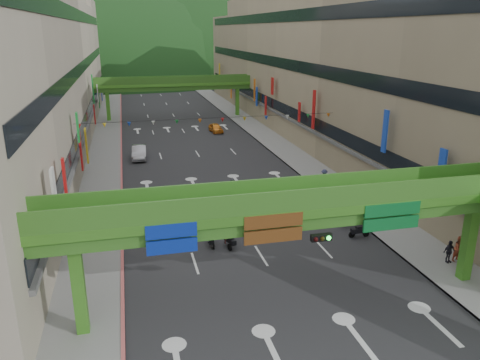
{
  "coord_description": "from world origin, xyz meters",
  "views": [
    {
      "loc": [
        -8.14,
        -15.27,
        14.53
      ],
      "look_at": [
        0.0,
        18.0,
        3.5
      ],
      "focal_mm": 35.0,
      "sensor_mm": 36.0,
      "label": 1
    }
  ],
  "objects_px": {
    "overpass_near": "(316,220)",
    "car_yellow": "(216,128)",
    "scooter_rider_mid": "(230,233)",
    "car_silver": "(139,152)",
    "scooter_rider_near": "(211,233)",
    "pedestrian_red": "(459,251)"
  },
  "relations": [
    {
      "from": "overpass_near",
      "to": "car_yellow",
      "type": "xyz_separation_m",
      "value": [
        3.66,
        46.55,
        -4.56
      ]
    },
    {
      "from": "scooter_rider_mid",
      "to": "car_silver",
      "type": "distance_m",
      "value": 26.15
    },
    {
      "from": "scooter_rider_mid",
      "to": "scooter_rider_near",
      "type": "bearing_deg",
      "value": 156.1
    },
    {
      "from": "pedestrian_red",
      "to": "scooter_rider_near",
      "type": "bearing_deg",
      "value": 145.71
    },
    {
      "from": "scooter_rider_near",
      "to": "car_yellow",
      "type": "distance_m",
      "value": 38.35
    },
    {
      "from": "overpass_near",
      "to": "pedestrian_red",
      "type": "height_order",
      "value": "overpass_near"
    },
    {
      "from": "overpass_near",
      "to": "pedestrian_red",
      "type": "xyz_separation_m",
      "value": [
        11.27,
        2.62,
        -4.35
      ]
    },
    {
      "from": "overpass_near",
      "to": "scooter_rider_near",
      "type": "bearing_deg",
      "value": 113.63
    },
    {
      "from": "overpass_near",
      "to": "scooter_rider_mid",
      "type": "xyz_separation_m",
      "value": [
        -2.68,
        8.41,
        -4.12
      ]
    },
    {
      "from": "car_yellow",
      "to": "pedestrian_red",
      "type": "distance_m",
      "value": 44.58
    },
    {
      "from": "car_yellow",
      "to": "pedestrian_red",
      "type": "xyz_separation_m",
      "value": [
        7.6,
        -43.93,
        0.21
      ]
    },
    {
      "from": "overpass_near",
      "to": "car_yellow",
      "type": "height_order",
      "value": "overpass_near"
    },
    {
      "from": "scooter_rider_near",
      "to": "car_yellow",
      "type": "xyz_separation_m",
      "value": [
        7.58,
        37.59,
        -0.32
      ]
    },
    {
      "from": "scooter_rider_mid",
      "to": "pedestrian_red",
      "type": "relative_size",
      "value": 1.23
    },
    {
      "from": "overpass_near",
      "to": "scooter_rider_mid",
      "type": "height_order",
      "value": "overpass_near"
    },
    {
      "from": "scooter_rider_mid",
      "to": "car_silver",
      "type": "bearing_deg",
      "value": 101.58
    },
    {
      "from": "overpass_near",
      "to": "scooter_rider_mid",
      "type": "bearing_deg",
      "value": 107.7
    },
    {
      "from": "scooter_rider_mid",
      "to": "car_silver",
      "type": "xyz_separation_m",
      "value": [
        -5.25,
        25.61,
        -0.32
      ]
    },
    {
      "from": "car_silver",
      "to": "scooter_rider_near",
      "type": "bearing_deg",
      "value": -77.98
    },
    {
      "from": "car_yellow",
      "to": "scooter_rider_mid",
      "type": "bearing_deg",
      "value": -104.58
    },
    {
      "from": "scooter_rider_mid",
      "to": "pedestrian_red",
      "type": "height_order",
      "value": "scooter_rider_mid"
    },
    {
      "from": "overpass_near",
      "to": "scooter_rider_near",
      "type": "distance_m",
      "value": 10.66
    }
  ]
}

